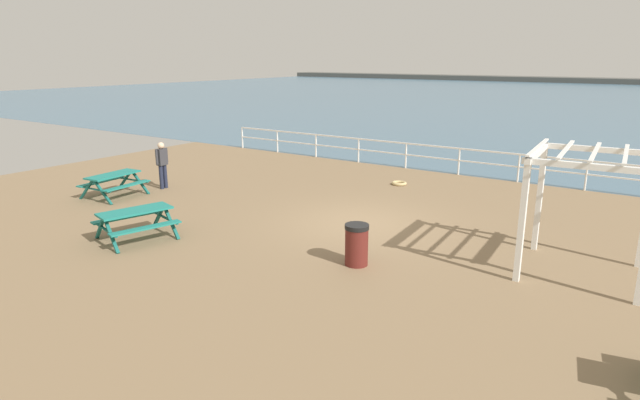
{
  "coord_description": "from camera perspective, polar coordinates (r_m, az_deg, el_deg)",
  "views": [
    {
      "loc": [
        7.07,
        -12.51,
        4.55
      ],
      "look_at": [
        -0.72,
        -1.02,
        0.8
      ],
      "focal_mm": 29.84,
      "sensor_mm": 36.0,
      "label": 1
    }
  ],
  "objects": [
    {
      "name": "ground_plane",
      "position": [
        15.11,
        4.45,
        -2.86
      ],
      "size": [
        30.0,
        24.0,
        0.2
      ],
      "primitive_type": "cube",
      "color": "#846B4C"
    },
    {
      "name": "sea_band",
      "position": [
        65.8,
        28.3,
        9.38
      ],
      "size": [
        142.0,
        90.0,
        0.01
      ],
      "primitive_type": "cube",
      "color": "#476B84",
      "rests_on": "ground"
    },
    {
      "name": "distant_shoreline",
      "position": [
        108.59,
        30.97,
        10.61
      ],
      "size": [
        142.0,
        6.0,
        1.8
      ],
      "primitive_type": "cube",
      "color": "#4C4C47",
      "rests_on": "ground"
    },
    {
      "name": "seaward_railing",
      "position": [
        21.79,
        14.72,
        4.6
      ],
      "size": [
        23.07,
        0.07,
        1.08
      ],
      "color": "white",
      "rests_on": "ground"
    },
    {
      "name": "picnic_table_near_left",
      "position": [
        14.39,
        -19.17,
        -1.75
      ],
      "size": [
        1.92,
        2.13,
        0.8
      ],
      "rotation": [
        0.0,
        0.0,
        1.3
      ],
      "color": "#1E7A70",
      "rests_on": "ground"
    },
    {
      "name": "picnic_table_near_right",
      "position": [
        19.05,
        -21.27,
        2.05
      ],
      "size": [
        1.68,
        1.92,
        0.8
      ],
      "rotation": [
        0.0,
        0.0,
        1.66
      ],
      "color": "#1E7A70",
      "rests_on": "ground"
    },
    {
      "name": "visitor",
      "position": [
        19.62,
        -16.57,
        3.91
      ],
      "size": [
        0.23,
        0.53,
        1.66
      ],
      "rotation": [
        0.0,
        0.0,
        0.03
      ],
      "color": "#1E2338",
      "rests_on": "ground"
    },
    {
      "name": "lattice_pergola",
      "position": [
        12.38,
        27.04,
        1.53
      ],
      "size": [
        2.59,
        2.7,
        2.7
      ],
      "rotation": [
        0.0,
        0.0,
        0.07
      ],
      "color": "white",
      "rests_on": "ground"
    },
    {
      "name": "litter_bin",
      "position": [
        11.98,
        3.95,
        -4.78
      ],
      "size": [
        0.55,
        0.55,
        0.95
      ],
      "color": "#591E19",
      "rests_on": "ground"
    },
    {
      "name": "rope_coil",
      "position": [
        19.75,
        8.49,
        1.79
      ],
      "size": [
        0.55,
        0.55,
        0.11
      ],
      "primitive_type": "torus",
      "color": "tan",
      "rests_on": "ground"
    }
  ]
}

